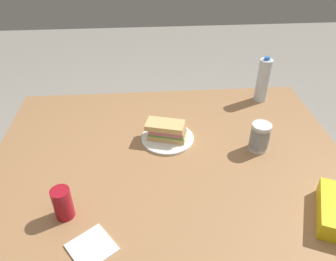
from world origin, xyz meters
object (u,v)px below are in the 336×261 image
object	(u,v)px
soda_can_red	(63,203)
plastic_cup_stack	(260,137)
sandwich	(167,130)
paper_plate	(168,138)
dining_table	(170,171)
water_bottle_tall	(263,80)

from	to	relation	value
soda_can_red	plastic_cup_stack	size ratio (longest dim) A/B	0.93
sandwich	paper_plate	bearing A→B (deg)	-169.03
dining_table	paper_plate	size ratio (longest dim) A/B	6.31
soda_can_red	water_bottle_tall	bearing A→B (deg)	-141.54
paper_plate	sandwich	world-z (taller)	sandwich
sandwich	plastic_cup_stack	world-z (taller)	plastic_cup_stack
dining_table	soda_can_red	size ratio (longest dim) A/B	12.49
paper_plate	plastic_cup_stack	world-z (taller)	plastic_cup_stack
sandwich	soda_can_red	size ratio (longest dim) A/B	1.65
sandwich	soda_can_red	world-z (taller)	soda_can_red
soda_can_red	plastic_cup_stack	distance (m)	0.85
plastic_cup_stack	dining_table	bearing A→B (deg)	4.01
sandwich	water_bottle_tall	world-z (taller)	water_bottle_tall
plastic_cup_stack	soda_can_red	bearing A→B (deg)	21.66
water_bottle_tall	plastic_cup_stack	world-z (taller)	water_bottle_tall
plastic_cup_stack	water_bottle_tall	bearing A→B (deg)	-108.48
paper_plate	sandwich	bearing A→B (deg)	10.97
dining_table	sandwich	distance (m)	0.18
paper_plate	soda_can_red	size ratio (longest dim) A/B	1.98
water_bottle_tall	plastic_cup_stack	distance (m)	0.45
paper_plate	sandwich	xyz separation A→B (m)	(0.00, 0.00, 0.05)
dining_table	sandwich	world-z (taller)	sandwich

